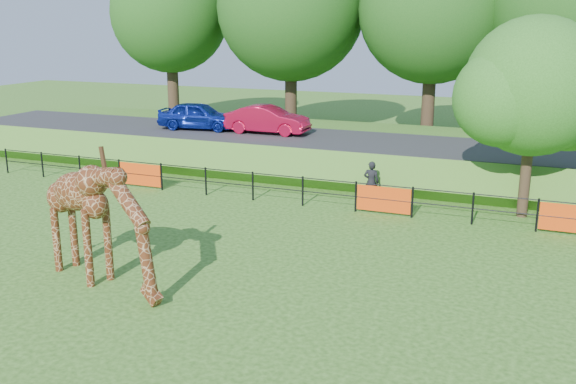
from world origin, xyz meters
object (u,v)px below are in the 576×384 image
car_blue (199,116)px  car_red (267,120)px  visitor (371,182)px  tree_east (537,92)px  giraffe (99,224)px

car_blue → car_red: bearing=-94.5°
car_red → visitor: 8.09m
visitor → car_blue: bearing=-31.3°
car_blue → visitor: 11.04m
visitor → tree_east: 6.43m
giraffe → car_blue: bearing=129.2°
giraffe → tree_east: 14.46m
tree_east → visitor: bearing=-176.9°
giraffe → car_red: 15.01m
car_blue → visitor: size_ratio=2.49×
giraffe → car_red: (-1.90, 14.88, 0.45)m
giraffe → tree_east: tree_east is taller
car_red → tree_east: bearing=-112.3°
car_red → tree_east: size_ratio=0.58×
giraffe → tree_east: bearing=65.1°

